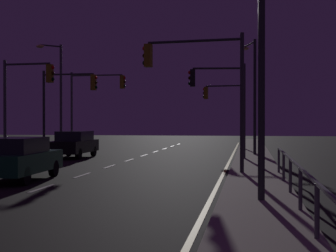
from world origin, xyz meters
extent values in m
plane|color=black|center=(0.00, 17.50, 0.00)|extent=(112.00, 112.00, 0.00)
cube|color=#9E937F|center=(6.82, 17.50, 0.07)|extent=(2.10, 77.00, 0.14)
cube|color=silver|center=(0.00, 13.00, 0.01)|extent=(0.14, 2.00, 0.01)
cube|color=silver|center=(0.00, 17.00, 0.01)|extent=(0.14, 2.00, 0.01)
cube|color=silver|center=(0.00, 21.00, 0.01)|extent=(0.14, 2.00, 0.01)
cube|color=silver|center=(0.00, 25.00, 0.01)|extent=(0.14, 2.00, 0.01)
cube|color=silver|center=(0.00, 29.00, 0.01)|extent=(0.14, 2.00, 0.01)
cube|color=silver|center=(0.00, 33.00, 0.01)|extent=(0.14, 2.00, 0.01)
cube|color=silver|center=(0.00, 37.00, 0.01)|extent=(0.14, 2.00, 0.01)
cube|color=silver|center=(0.00, 41.00, 0.01)|extent=(0.14, 2.00, 0.01)
cube|color=silver|center=(0.00, 45.00, 0.01)|extent=(0.14, 2.00, 0.01)
cube|color=gold|center=(5.52, 22.50, 0.01)|extent=(0.14, 53.00, 0.01)
cube|color=#14592D|center=(-1.74, 15.01, 0.67)|extent=(1.98, 4.46, 0.70)
cube|color=#1E2328|center=(-1.73, 14.76, 1.29)|extent=(1.69, 2.52, 0.55)
cylinder|color=black|center=(-2.59, 16.39, 0.32)|extent=(0.24, 0.65, 0.64)
cylinder|color=black|center=(-0.99, 16.45, 0.32)|extent=(0.24, 0.65, 0.64)
cylinder|color=black|center=(-0.88, 13.64, 0.32)|extent=(0.24, 0.65, 0.64)
cube|color=black|center=(-3.76, 26.49, 0.67)|extent=(1.84, 4.41, 0.70)
cube|color=#1E2328|center=(-3.76, 26.74, 1.29)|extent=(1.61, 2.47, 0.55)
cylinder|color=black|center=(-2.96, 25.08, 0.32)|extent=(0.22, 0.64, 0.64)
cylinder|color=black|center=(-4.56, 25.07, 0.32)|extent=(0.22, 0.64, 0.64)
cylinder|color=black|center=(-2.97, 27.90, 0.32)|extent=(0.22, 0.64, 0.64)
cylinder|color=black|center=(-4.57, 27.89, 0.32)|extent=(0.22, 0.64, 0.64)
cylinder|color=#38383D|center=(6.28, 25.79, 2.73)|extent=(0.16, 0.16, 5.18)
cylinder|color=#2D3033|center=(4.88, 25.64, 5.07)|extent=(2.82, 0.41, 0.11)
cube|color=black|center=(3.48, 25.49, 4.55)|extent=(0.31, 0.37, 0.95)
sphere|color=red|center=(3.32, 25.48, 4.85)|extent=(0.20, 0.20, 0.20)
sphere|color=black|center=(3.32, 25.48, 4.55)|extent=(0.20, 0.20, 0.20)
sphere|color=black|center=(3.32, 25.48, 4.25)|extent=(0.20, 0.20, 0.20)
cylinder|color=#4C4C51|center=(-6.46, 33.66, 2.89)|extent=(0.16, 0.16, 5.79)
cylinder|color=#4C4C51|center=(-4.50, 33.57, 5.54)|extent=(3.92, 0.29, 0.11)
cube|color=olive|center=(-2.54, 33.48, 5.01)|extent=(0.30, 0.35, 0.95)
sphere|color=red|center=(-2.39, 33.47, 5.31)|extent=(0.20, 0.20, 0.20)
sphere|color=black|center=(-2.39, 33.47, 5.01)|extent=(0.20, 0.20, 0.20)
sphere|color=black|center=(-2.39, 33.47, 4.71)|extent=(0.20, 0.20, 0.20)
cylinder|color=#38383D|center=(6.28, 17.88, 2.90)|extent=(0.16, 0.16, 5.52)
cylinder|color=#2D3033|center=(4.35, 18.10, 5.41)|extent=(3.88, 0.55, 0.11)
cube|color=olive|center=(2.42, 18.31, 4.89)|extent=(0.32, 0.37, 0.95)
sphere|color=red|center=(2.26, 18.33, 5.19)|extent=(0.20, 0.20, 0.20)
sphere|color=black|center=(2.26, 18.33, 4.89)|extent=(0.20, 0.20, 0.20)
sphere|color=black|center=(2.26, 18.33, 4.59)|extent=(0.20, 0.20, 0.20)
cylinder|color=#4C4C51|center=(-6.29, 22.92, 2.71)|extent=(0.16, 0.16, 5.43)
cylinder|color=#38383D|center=(-5.00, 22.83, 5.18)|extent=(2.60, 0.28, 0.11)
cube|color=olive|center=(-3.70, 22.74, 4.65)|extent=(0.30, 0.36, 0.95)
sphere|color=red|center=(-3.54, 22.73, 4.95)|extent=(0.20, 0.20, 0.20)
sphere|color=black|center=(-3.54, 22.73, 4.65)|extent=(0.20, 0.20, 0.20)
sphere|color=black|center=(-3.54, 22.73, 4.35)|extent=(0.20, 0.20, 0.20)
cylinder|color=#2D3033|center=(6.03, 36.70, 2.64)|extent=(0.16, 0.16, 5.00)
cylinder|color=#2D3033|center=(4.63, 36.89, 4.89)|extent=(2.81, 0.50, 0.11)
cube|color=olive|center=(3.24, 37.09, 4.36)|extent=(0.32, 0.38, 0.95)
sphere|color=red|center=(3.08, 37.11, 4.66)|extent=(0.20, 0.20, 0.20)
sphere|color=black|center=(3.08, 37.11, 4.36)|extent=(0.20, 0.20, 0.20)
sphere|color=black|center=(3.08, 37.11, 4.06)|extent=(0.20, 0.20, 0.20)
cylinder|color=#2D3033|center=(-6.05, 27.54, 2.65)|extent=(0.16, 0.16, 5.30)
cylinder|color=#38383D|center=(-4.43, 27.48, 5.05)|extent=(3.24, 0.23, 0.11)
cube|color=olive|center=(-2.81, 27.42, 4.53)|extent=(0.29, 0.35, 0.95)
sphere|color=red|center=(-2.66, 27.42, 4.83)|extent=(0.20, 0.20, 0.20)
sphere|color=black|center=(-2.66, 27.42, 4.53)|extent=(0.20, 0.20, 0.20)
sphere|color=black|center=(-2.66, 27.42, 4.23)|extent=(0.20, 0.20, 0.20)
cylinder|color=#2D3033|center=(6.87, 10.82, 4.03)|extent=(0.18, 0.18, 7.78)
cylinder|color=#2D3033|center=(6.90, 29.16, 3.66)|extent=(0.18, 0.18, 7.05)
cylinder|color=#4C4C51|center=(6.58, 30.20, 7.04)|extent=(0.74, 2.11, 0.10)
ellipsoid|color=#F9D172|center=(6.26, 31.24, 6.94)|extent=(0.56, 0.36, 0.24)
cylinder|color=#4C4C51|center=(-6.72, 32.19, 3.82)|extent=(0.18, 0.18, 7.63)
cylinder|color=#2D3033|center=(-7.27, 31.65, 7.48)|extent=(1.17, 1.16, 0.10)
ellipsoid|color=#F9D172|center=(-7.82, 31.10, 7.38)|extent=(0.56, 0.36, 0.24)
cylinder|color=#59595E|center=(7.72, 6.60, 0.61)|extent=(0.09, 0.09, 0.95)
cylinder|color=#59595E|center=(7.72, 9.46, 0.61)|extent=(0.09, 0.09, 0.95)
cylinder|color=#59595E|center=(7.72, 12.33, 0.61)|extent=(0.09, 0.09, 0.95)
cylinder|color=#59595E|center=(7.72, 15.19, 0.61)|extent=(0.09, 0.09, 0.95)
cylinder|color=#59595E|center=(7.72, 18.06, 0.61)|extent=(0.09, 0.09, 0.95)
cube|color=slate|center=(7.72, 8.03, 1.09)|extent=(0.06, 20.06, 0.06)
camera|label=1|loc=(6.57, -2.42, 2.16)|focal=54.38mm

